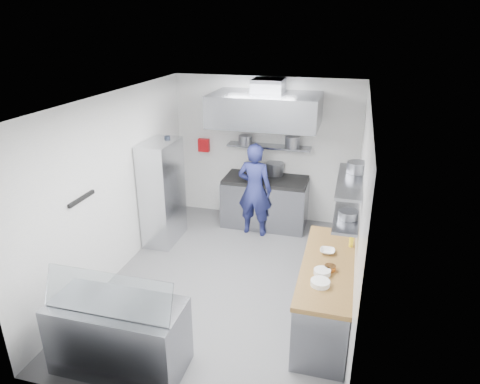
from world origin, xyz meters
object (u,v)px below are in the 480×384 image
(chef, at_px, (255,190))
(wire_rack, at_px, (163,192))
(gas_range, at_px, (265,203))
(display_case, at_px, (119,336))

(chef, height_order, wire_rack, wire_rack)
(gas_range, height_order, chef, chef)
(gas_range, xyz_separation_m, chef, (-0.11, -0.43, 0.43))
(wire_rack, bearing_deg, display_case, -74.84)
(wire_rack, bearing_deg, gas_range, 33.89)
(gas_range, xyz_separation_m, wire_rack, (-1.63, -1.09, 0.48))
(gas_range, bearing_deg, display_case, -101.26)
(gas_range, bearing_deg, wire_rack, -146.11)
(gas_range, xyz_separation_m, display_case, (-0.82, -4.10, -0.03))
(wire_rack, bearing_deg, chef, 23.79)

